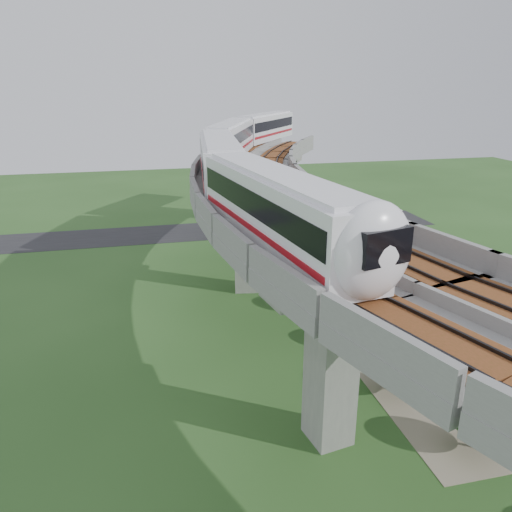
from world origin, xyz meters
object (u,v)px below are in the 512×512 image
(car_red, at_px, (437,312))
(car_dark, at_px, (412,291))
(car_white, at_px, (454,362))
(metro_train, at_px, (249,149))

(car_red, relative_size, car_dark, 1.04)
(car_white, xyz_separation_m, car_dark, (3.39, 11.35, -0.08))
(metro_train, bearing_deg, car_red, -44.80)
(car_white, distance_m, car_red, 7.53)
(car_dark, bearing_deg, car_red, -170.43)
(car_white, relative_size, car_red, 0.93)
(car_white, bearing_deg, car_red, 22.84)
(metro_train, height_order, car_red, metro_train)
(metro_train, distance_m, car_red, 21.14)
(car_white, height_order, car_dark, car_white)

